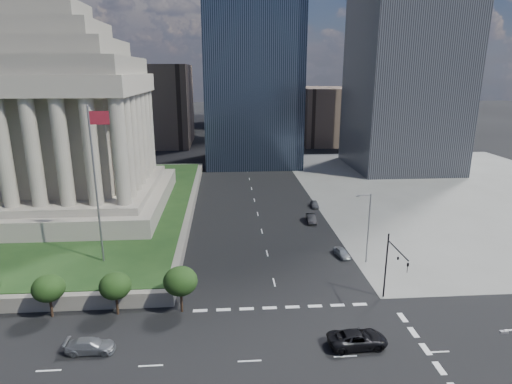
{
  "coord_description": "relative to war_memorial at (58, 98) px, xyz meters",
  "views": [
    {
      "loc": [
        -5.87,
        -28.62,
        25.76
      ],
      "look_at": [
        -2.35,
        19.36,
        12.13
      ],
      "focal_mm": 30.0,
      "sensor_mm": 36.0,
      "label": 1
    }
  ],
  "objects": [
    {
      "name": "parked_sedan_near",
      "position": [
        44.63,
        -20.91,
        -20.79
      ],
      "size": [
        3.78,
        2.02,
        1.22
      ],
      "primitive_type": "imported",
      "rotation": [
        0.0,
        0.0,
        0.17
      ],
      "color": "#92969A",
      "rests_on": "ground"
    },
    {
      "name": "flagpole",
      "position": [
        12.17,
        -24.0,
        -8.29
      ],
      "size": [
        2.52,
        0.24,
        20.0
      ],
      "color": "slate",
      "rests_on": "plaza_lawn"
    },
    {
      "name": "sidewalk_ne",
      "position": [
        80.0,
        12.0,
        -21.38
      ],
      "size": [
        68.0,
        90.0,
        0.03
      ],
      "primitive_type": "cube",
      "color": "slate",
      "rests_on": "ground"
    },
    {
      "name": "pickup_truck",
      "position": [
        40.57,
        -41.54,
        -20.6
      ],
      "size": [
        5.94,
        3.03,
        1.61
      ],
      "primitive_type": "imported",
      "rotation": [
        0.0,
        0.0,
        1.64
      ],
      "color": "black",
      "rests_on": "ground"
    },
    {
      "name": "suv_grey",
      "position": [
        15.01,
        -40.55,
        -20.73
      ],
      "size": [
        1.99,
        4.69,
        1.35
      ],
      "primitive_type": "imported",
      "rotation": [
        0.0,
        0.0,
        1.55
      ],
      "color": "slate",
      "rests_on": "ground"
    },
    {
      "name": "street_lamp_north",
      "position": [
        47.33,
        -23.0,
        -15.74
      ],
      "size": [
        2.13,
        0.22,
        10.0
      ],
      "color": "slate",
      "rests_on": "ground"
    },
    {
      "name": "midrise_glass",
      "position": [
        36.0,
        47.0,
        8.6
      ],
      "size": [
        26.0,
        26.0,
        60.0
      ],
      "primitive_type": "cube",
      "color": "black",
      "rests_on": "ground"
    },
    {
      "name": "building_filler_ne",
      "position": [
        66.0,
        82.0,
        -11.4
      ],
      "size": [
        20.0,
        30.0,
        20.0
      ],
      "primitive_type": "cube",
      "color": "brown",
      "rests_on": "ground"
    },
    {
      "name": "ground",
      "position": [
        34.0,
        52.0,
        -21.4
      ],
      "size": [
        500.0,
        500.0,
        0.0
      ],
      "primitive_type": "plane",
      "color": "black",
      "rests_on": "ground"
    },
    {
      "name": "plaza_terrace",
      "position": [
        -11.0,
        2.0,
        -20.5
      ],
      "size": [
        66.0,
        70.0,
        1.8
      ],
      "primitive_type": "cube",
      "color": "slate",
      "rests_on": "ground"
    },
    {
      "name": "building_filler_nw",
      "position": [
        4.0,
        82.0,
        -7.4
      ],
      "size": [
        24.0,
        30.0,
        28.0
      ],
      "primitive_type": "cube",
      "color": "brown",
      "rests_on": "ground"
    },
    {
      "name": "parked_sedan_far",
      "position": [
        45.5,
        2.39,
        -20.79
      ],
      "size": [
        1.7,
        3.66,
        1.21
      ],
      "primitive_type": "imported",
      "rotation": [
        0.0,
        0.0,
        -0.08
      ],
      "color": "#5B5D62",
      "rests_on": "ground"
    },
    {
      "name": "plaza_lawn",
      "position": [
        -11.0,
        2.0,
        -19.55
      ],
      "size": [
        64.0,
        68.0,
        0.1
      ],
      "primitive_type": "cube",
      "color": "#1B3616",
      "rests_on": "plaza_terrace"
    },
    {
      "name": "traffic_signal_ne",
      "position": [
        46.5,
        -34.3,
        -16.15
      ],
      "size": [
        0.3,
        5.74,
        8.0
      ],
      "color": "black",
      "rests_on": "ground"
    },
    {
      "name": "parked_sedan_mid",
      "position": [
        43.07,
        -6.29,
        -20.68
      ],
      "size": [
        1.8,
        4.43,
        1.43
      ],
      "primitive_type": "imported",
      "rotation": [
        0.0,
        0.0,
        -0.07
      ],
      "color": "black",
      "rests_on": "ground"
    },
    {
      "name": "war_memorial",
      "position": [
        0.0,
        0.0,
        0.0
      ],
      "size": [
        34.0,
        34.0,
        39.0
      ],
      "primitive_type": null,
      "color": "gray",
      "rests_on": "plaza_lawn"
    }
  ]
}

